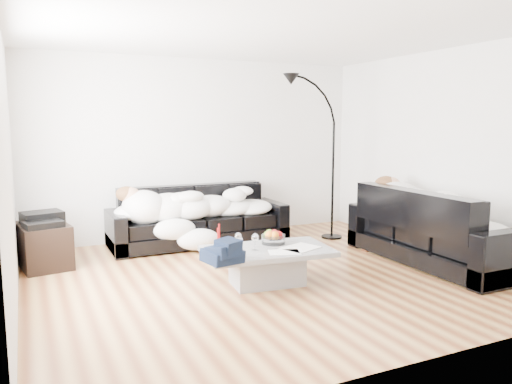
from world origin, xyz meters
name	(u,v)px	position (x,y,z in m)	size (l,w,h in m)	color
ground	(267,276)	(0.00, 0.00, 0.00)	(5.00, 5.00, 0.00)	brown
wall_back	(200,149)	(0.00, 2.25, 1.30)	(5.00, 0.02, 2.60)	silver
wall_left	(8,168)	(-2.50, 0.00, 1.30)	(0.02, 4.50, 2.60)	silver
wall_right	(442,153)	(2.50, 0.00, 1.30)	(0.02, 4.50, 2.60)	silver
ceiling	(268,33)	(0.00, 0.00, 2.60)	(5.00, 5.00, 0.00)	white
sofa_back	(199,216)	(-0.21, 1.73, 0.40)	(2.44, 0.84, 0.80)	black
sofa_right	(435,226)	(2.08, -0.36, 0.45)	(2.22, 0.95, 0.90)	black
sleeper_back	(200,200)	(-0.21, 1.68, 0.63)	(2.06, 0.71, 0.41)	white
sleeper_right	(436,209)	(2.08, -0.36, 0.65)	(1.90, 0.80, 0.47)	white
teal_cushion	(394,196)	(2.02, 0.33, 0.72)	(0.36, 0.30, 0.20)	#0F5669
coffee_table	(267,266)	(-0.13, -0.25, 0.19)	(1.31, 0.76, 0.38)	#939699
fruit_bowl	(273,237)	(0.02, -0.09, 0.46)	(0.26, 0.26, 0.16)	white
wine_glass_a	(238,241)	(-0.40, -0.12, 0.47)	(0.07, 0.07, 0.17)	white
wine_glass_b	(240,245)	(-0.44, -0.25, 0.46)	(0.06, 0.06, 0.15)	white
wine_glass_c	(255,242)	(-0.27, -0.26, 0.47)	(0.07, 0.07, 0.17)	white
candle_left	(218,239)	(-0.60, -0.04, 0.49)	(0.04, 0.04, 0.22)	maroon
candle_right	(219,236)	(-0.55, 0.04, 0.50)	(0.04, 0.04, 0.24)	maroon
newspaper_a	(300,247)	(0.19, -0.38, 0.39)	(0.38, 0.29, 0.01)	silver
newspaper_b	(284,252)	(-0.05, -0.47, 0.39)	(0.31, 0.22, 0.01)	silver
navy_jacket	(227,244)	(-0.70, -0.54, 0.55)	(0.36, 0.30, 0.18)	black
shoes	(373,244)	(1.83, 0.48, 0.05)	(0.47, 0.35, 0.11)	#472311
av_cabinet	(44,245)	(-2.21, 1.43, 0.26)	(0.51, 0.74, 0.51)	black
stereo	(42,219)	(-2.21, 1.43, 0.58)	(0.44, 0.34, 0.13)	black
floor_lamp	(333,168)	(1.68, 1.25, 1.03)	(0.75, 0.30, 2.06)	black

